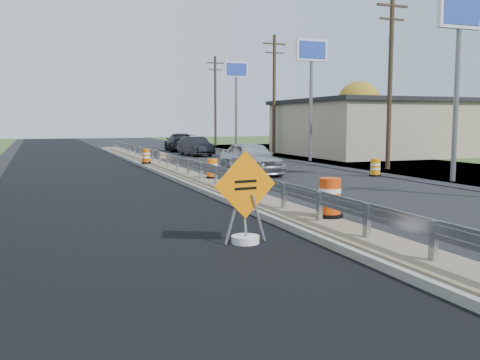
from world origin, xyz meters
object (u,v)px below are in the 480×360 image
object	(u,v)px
barrel_median_mid	(212,169)
barrel_shoulder_far	(197,144)
barrel_median_far	(146,156)
barrel_median_near	(330,198)
barrel_shoulder_near	(375,168)
caution_sign	(245,220)
car_dark_far	(180,142)
car_dark_mid	(196,146)
car_silver	(251,158)

from	to	relation	value
barrel_median_mid	barrel_shoulder_far	xyz separation A→B (m)	(7.07, 26.74, -0.15)
barrel_median_far	barrel_shoulder_far	world-z (taller)	barrel_median_far
barrel_median_near	barrel_shoulder_near	world-z (taller)	barrel_median_near
barrel_median_far	barrel_shoulder_far	bearing A→B (deg)	65.39
barrel_shoulder_near	barrel_median_near	bearing A→B (deg)	-129.90
barrel_median_mid	caution_sign	bearing A→B (deg)	-104.29
barrel_median_far	car_dark_far	size ratio (longest dim) A/B	0.15
barrel_median_mid	barrel_shoulder_near	xyz separation A→B (m)	(8.26, 0.15, -0.22)
barrel_median_near	car_dark_mid	size ratio (longest dim) A/B	0.23
caution_sign	barrel_median_near	size ratio (longest dim) A/B	2.03
car_dark_mid	car_silver	bearing A→B (deg)	-100.00
car_silver	barrel_shoulder_far	bearing A→B (deg)	78.94
caution_sign	barrel_shoulder_far	xyz separation A→B (m)	(9.84, 37.63, -0.04)
caution_sign	barrel_shoulder_near	world-z (taller)	caution_sign
car_dark_mid	barrel_shoulder_far	bearing A→B (deg)	68.86
caution_sign	car_dark_mid	distance (m)	29.71
barrel_median_far	car_silver	bearing A→B (deg)	-54.41
barrel_median_mid	car_silver	distance (m)	4.37
barrel_median_mid	car_dark_mid	bearing A→B (deg)	76.09
car_dark_mid	barrel_median_near	bearing A→B (deg)	-103.80
car_dark_mid	car_dark_far	bearing A→B (deg)	82.30
caution_sign	car_dark_far	size ratio (longest dim) A/B	0.37
barrel_median_far	barrel_shoulder_near	bearing A→B (deg)	-43.13
caution_sign	car_dark_mid	size ratio (longest dim) A/B	0.46
caution_sign	barrel_shoulder_far	world-z (taller)	caution_sign
barrel_shoulder_near	barrel_shoulder_far	size ratio (longest dim) A/B	0.85
barrel_median_mid	barrel_shoulder_far	distance (m)	27.66
car_dark_mid	barrel_median_far	bearing A→B (deg)	-126.11
barrel_shoulder_far	car_dark_mid	xyz separation A→B (m)	(-2.63, -8.81, 0.25)
caution_sign	barrel_median_far	bearing A→B (deg)	78.83
barrel_median_far	car_dark_mid	distance (m)	10.58
car_dark_far	car_silver	bearing A→B (deg)	91.64
barrel_median_far	caution_sign	bearing A→B (deg)	-94.83
barrel_median_near	barrel_median_mid	xyz separation A→B (m)	(0.08, 9.83, -0.08)
car_dark_far	barrel_median_far	bearing A→B (deg)	75.36
caution_sign	car_silver	xyz separation A→B (m)	(5.80, 14.04, 0.30)
barrel_median_mid	barrel_shoulder_near	world-z (taller)	barrel_median_mid
barrel_median_near	car_silver	bearing A→B (deg)	76.51
caution_sign	car_dark_mid	xyz separation A→B (m)	(7.21, 28.82, 0.21)
barrel_median_far	car_dark_far	distance (m)	16.40
barrel_shoulder_far	car_dark_mid	world-z (taller)	car_dark_mid
barrel_median_far	car_silver	size ratio (longest dim) A/B	0.17
barrel_shoulder_near	car_silver	distance (m)	6.04
barrel_shoulder_near	car_dark_far	size ratio (longest dim) A/B	0.15
car_dark_mid	car_dark_far	world-z (taller)	car_dark_far
barrel_shoulder_far	car_dark_far	distance (m)	3.41
barrel_shoulder_near	car_dark_mid	size ratio (longest dim) A/B	0.19
car_dark_mid	car_dark_far	distance (m)	6.30
barrel_median_mid	car_dark_mid	world-z (taller)	car_dark_mid
barrel_shoulder_far	car_dark_far	xyz separation A→B (m)	(-2.28, -2.52, 0.31)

